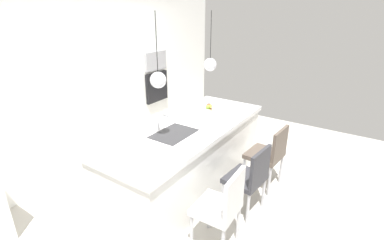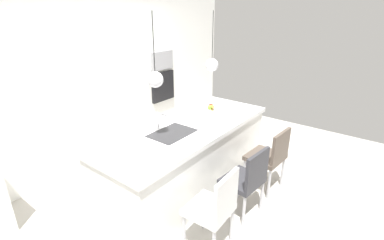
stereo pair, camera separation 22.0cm
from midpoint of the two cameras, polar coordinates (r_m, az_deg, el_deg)
name	(u,v)px [view 1 (the left image)]	position (r m, az deg, el deg)	size (l,w,h in m)	color
floor	(188,186)	(4.09, -2.39, -13.36)	(6.60, 6.60, 0.00)	#BCB7AD
back_wall	(101,81)	(4.66, -19.39, 7.44)	(6.00, 0.10, 2.60)	white
kitchen_island	(188,157)	(3.84, -2.49, -7.62)	(2.61, 1.01, 0.93)	white
sink_basin	(174,134)	(3.43, -5.56, -2.88)	(0.56, 0.40, 0.02)	#2D2D30
faucet	(160,119)	(3.50, -8.35, 0.15)	(0.02, 0.17, 0.22)	silver
fruit_bowl	(207,110)	(4.09, 1.58, 2.03)	(0.29, 0.29, 0.15)	beige
microwave	(155,61)	(5.37, -8.72, 11.85)	(0.54, 0.08, 0.34)	#9E9EA3
oven	(156,87)	(5.48, -8.43, 6.69)	(0.56, 0.08, 0.56)	black
chair_near	(222,206)	(2.90, 3.89, -17.11)	(0.45, 0.43, 0.92)	silver
chair_middle	(250,176)	(3.43, 9.86, -11.27)	(0.50, 0.45, 0.88)	#333338
chair_far	(269,153)	(3.95, 13.90, -6.55)	(0.50, 0.47, 0.90)	brown
pendant_light_left	(158,80)	(3.02, -9.02, 8.07)	(0.17, 0.17, 0.77)	silver
pendant_light_right	(210,64)	(3.86, 2.07, 11.24)	(0.17, 0.17, 0.77)	silver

